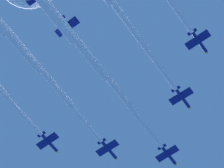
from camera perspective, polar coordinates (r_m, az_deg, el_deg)
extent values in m
cylinder|color=navy|center=(183.47, 6.11, -7.63)|extent=(9.04, 2.93, 1.10)
cone|color=yellow|center=(185.97, 6.98, -8.69)|extent=(1.49, 1.29, 1.05)
cylinder|color=black|center=(181.21, 5.28, -6.61)|extent=(0.76, 0.93, 0.83)
ellipsoid|color=black|center=(184.83, 6.44, -7.98)|extent=(2.02, 1.14, 0.68)
cube|color=navy|center=(183.16, 6.02, -7.53)|extent=(4.36, 8.78, 0.18)
cube|color=yellow|center=(184.14, 5.01, -8.13)|extent=(2.39, 1.16, 0.10)
cube|color=yellow|center=(182.39, 7.03, -6.90)|extent=(2.39, 1.16, 0.10)
cube|color=navy|center=(181.66, 5.45, -6.82)|extent=(1.73, 3.36, 0.11)
cube|color=yellow|center=(182.47, 5.43, -6.67)|extent=(1.40, 0.41, 1.90)
cylinder|color=white|center=(177.53, 3.79, -4.78)|extent=(18.16, 5.12, 1.41)
cylinder|color=white|center=(171.26, 0.87, -0.98)|extent=(18.31, 5.81, 2.11)
cylinder|color=white|center=(166.45, -2.45, 2.95)|extent=(18.45, 6.50, 2.81)
cylinder|color=white|center=(163.06, -5.96, 7.06)|extent=(18.59, 7.18, 3.52)
cylinder|color=navy|center=(181.92, -0.41, -7.08)|extent=(9.04, 2.99, 1.14)
cone|color=yellow|center=(184.06, 0.53, -8.16)|extent=(1.50, 1.33, 1.08)
cylinder|color=black|center=(180.01, -1.32, -6.03)|extent=(0.77, 0.96, 0.85)
ellipsoid|color=black|center=(183.14, -0.04, -7.42)|extent=(2.02, 1.16, 0.71)
cube|color=navy|center=(181.66, -0.51, -6.97)|extent=(4.39, 8.78, 0.45)
cube|color=yellow|center=(183.08, -1.49, -7.54)|extent=(2.40, 1.17, 0.13)
cube|color=yellow|center=(180.43, 0.47, -6.36)|extent=(2.40, 1.17, 0.13)
cube|color=navy|center=(180.39, -1.13, -6.25)|extent=(1.74, 3.36, 0.22)
cube|color=yellow|center=(181.20, -1.12, -6.09)|extent=(1.41, 0.48, 1.90)
cylinder|color=white|center=(176.91, -2.94, -4.14)|extent=(18.43, 5.28, 1.45)
cylinder|color=white|center=(171.82, -6.13, -0.25)|extent=(18.58, 5.99, 2.18)
cylinder|color=white|center=(168.39, -9.67, 3.70)|extent=(18.73, 6.70, 2.90)
cylinder|color=navy|center=(177.09, 7.60, -1.45)|extent=(9.05, 2.94, 1.15)
cone|color=yellow|center=(179.29, 8.47, -2.62)|extent=(1.49, 1.33, 1.09)
cylinder|color=black|center=(175.13, 6.77, -0.31)|extent=(0.76, 0.97, 0.86)
ellipsoid|color=black|center=(178.35, 7.93, -1.84)|extent=(2.02, 1.16, 0.72)
cube|color=navy|center=(176.81, 7.51, -1.33)|extent=(4.33, 8.77, 0.54)
cube|color=yellow|center=(177.63, 6.47, -1.95)|extent=(2.39, 1.15, 0.13)
cube|color=yellow|center=(176.20, 8.56, -0.68)|extent=(2.39, 1.15, 0.13)
cube|color=navy|center=(175.52, 6.94, -0.55)|extent=(1.72, 3.36, 0.25)
cube|color=yellow|center=(176.37, 6.92, -0.41)|extent=(1.41, 0.49, 1.90)
cylinder|color=white|center=(171.58, 5.07, 1.99)|extent=(20.70, 5.62, 1.47)
cylinder|color=white|center=(165.95, 1.67, 6.75)|extent=(20.84, 6.34, 2.20)
cylinder|color=navy|center=(183.59, -6.91, -6.26)|extent=(9.02, 3.09, 1.12)
cone|color=yellow|center=(185.32, -5.91, -7.35)|extent=(1.50, 1.33, 1.06)
cylinder|color=black|center=(182.09, -7.87, -5.22)|extent=(0.77, 0.95, 0.84)
ellipsoid|color=black|center=(184.65, -6.50, -6.62)|extent=(2.02, 1.17, 0.69)
cube|color=navy|center=(183.38, -7.02, -6.16)|extent=(4.49, 8.79, 0.29)
cube|color=yellow|center=(185.06, -7.93, -6.74)|extent=(2.40, 1.19, 0.11)
cube|color=yellow|center=(181.88, -6.09, -5.53)|extent=(2.40, 1.19, 0.11)
cube|color=navy|center=(182.39, -7.67, -5.44)|extent=(1.78, 3.37, 0.16)
cube|color=yellow|center=(183.20, -7.63, -5.29)|extent=(1.40, 0.46, 1.90)
cylinder|color=white|center=(179.48, -9.77, -3.14)|extent=(20.39, 5.95, 1.42)
cylinder|color=navy|center=(168.91, 9.40, 4.63)|extent=(9.03, 3.07, 1.14)
cone|color=yellow|center=(170.79, 10.31, 3.33)|extent=(1.50, 1.34, 1.09)
cylinder|color=black|center=(167.26, 8.52, 5.87)|extent=(0.77, 0.97, 0.86)
ellipsoid|color=black|center=(170.07, 9.74, 4.17)|extent=(2.03, 1.18, 0.71)
cube|color=navy|center=(168.67, 9.30, 4.76)|extent=(4.45, 8.78, 0.48)
cube|color=yellow|center=(169.18, 8.21, 4.06)|extent=(2.40, 1.18, 0.13)
cube|color=yellow|center=(168.38, 10.40, 5.47)|extent=(2.40, 1.18, 0.13)
cube|color=navy|center=(167.59, 8.70, 5.61)|extent=(1.77, 3.36, 0.23)
cube|color=yellow|center=(168.48, 8.67, 5.72)|extent=(1.41, 0.49, 1.90)
cylinder|color=white|center=(164.47, 6.80, 8.27)|extent=(19.76, 5.73, 1.46)
cylinder|color=navy|center=(167.38, -4.77, 6.07)|extent=(9.03, 3.09, 1.13)
cone|color=yellow|center=(168.45, -3.68, 4.77)|extent=(1.50, 1.33, 1.07)
cylinder|color=black|center=(166.52, -5.80, 7.30)|extent=(0.77, 0.96, 0.84)
ellipsoid|color=black|center=(168.22, -4.33, 5.61)|extent=(2.02, 1.18, 0.70)
cube|color=navy|center=(167.23, -4.88, 6.20)|extent=(4.49, 8.79, 0.34)
cube|color=yellow|center=(168.39, -5.90, 5.46)|extent=(2.40, 1.19, 0.12)
cube|color=yellow|center=(166.28, -3.85, 6.97)|extent=(2.40, 1.19, 0.12)
cube|color=navy|center=(166.68, -5.59, 7.05)|extent=(1.78, 3.37, 0.17)
cube|color=yellow|center=(167.58, -5.55, 7.15)|extent=(1.40, 0.47, 1.90)
cone|color=yellow|center=(162.84, -6.82, 8.06)|extent=(1.49, 1.29, 1.05)
ellipsoid|color=black|center=(162.85, -7.49, 8.93)|extent=(2.02, 1.13, 0.68)
cube|color=yellow|center=(163.16, -9.12, 8.78)|extent=(2.39, 1.15, 0.10)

